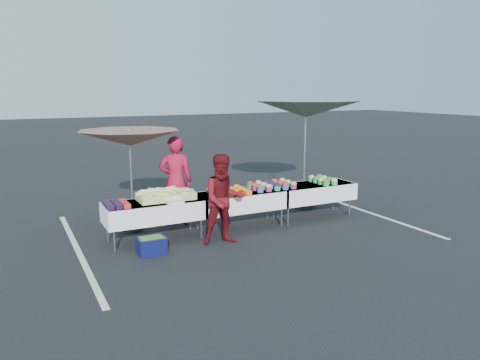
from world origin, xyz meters
name	(u,v)px	position (x,y,z in m)	size (l,w,h in m)	color
ground	(240,227)	(0.00, 0.00, 0.00)	(80.00, 80.00, 0.00)	black
stripe_left	(78,251)	(-3.20, 0.00, 0.00)	(0.10, 5.00, 0.00)	silver
stripe_right	(360,210)	(3.20, 0.00, 0.00)	(0.10, 5.00, 0.00)	silver
table_left	(154,210)	(-1.80, 0.00, 0.58)	(1.86, 0.81, 0.75)	white
table_center	(240,200)	(0.00, 0.00, 0.58)	(1.86, 0.81, 0.75)	white
table_right	(313,191)	(1.80, 0.00, 0.58)	(1.86, 0.81, 0.75)	white
berry_punnets	(116,204)	(-2.51, -0.06, 0.79)	(0.40, 0.54, 0.08)	black
corn_pile	(166,195)	(-1.56, 0.04, 0.84)	(1.16, 0.57, 0.26)	#B9D46C
plastic_bags	(175,202)	(-1.50, -0.30, 0.78)	(0.30, 0.25, 0.05)	white
carrot_bowls	(229,191)	(-0.25, -0.01, 0.80)	(0.75, 0.69, 0.11)	orange
potato_cups	(272,185)	(0.75, 0.00, 0.83)	(0.94, 0.58, 0.16)	blue
bean_baskets	(323,180)	(2.06, -0.01, 0.82)	(0.36, 0.68, 0.15)	green
vendor	(176,181)	(-1.08, 0.83, 0.94)	(0.68, 0.45, 1.88)	maroon
customer	(224,199)	(-0.71, -0.75, 0.83)	(0.81, 0.63, 1.67)	#5B0D14
umbrella_left	(129,139)	(-2.02, 0.78, 1.86)	(2.33, 2.33, 2.05)	black
umbrella_right	(306,110)	(2.11, 0.78, 2.33)	(2.70, 2.70, 2.58)	black
storage_bin	(152,245)	(-2.08, -0.72, 0.16)	(0.47, 0.35, 0.31)	#0C113F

